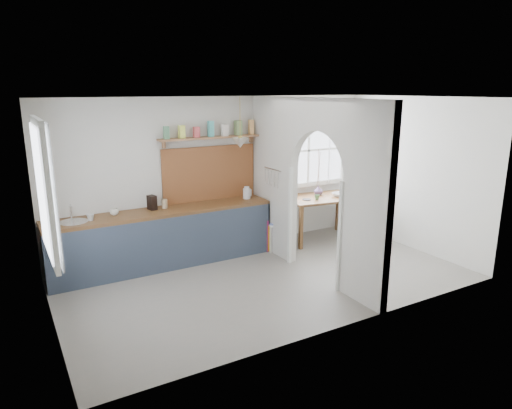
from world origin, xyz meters
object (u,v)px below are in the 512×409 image
dining_table (321,218)px  kettle (247,193)px  vase (318,190)px  chair_left (280,221)px  chair_right (359,207)px

dining_table → kettle: kettle is taller
dining_table → vase: bearing=82.2°
dining_table → chair_left: chair_left is taller
chair_right → kettle: kettle is taller
chair_left → vase: bearing=124.3°
dining_table → chair_right: size_ratio=1.31×
vase → chair_left: bearing=-167.4°
chair_left → vase: chair_left is taller
chair_left → chair_right: size_ratio=1.01×
chair_right → vase: (-0.90, 0.14, 0.40)m
chair_right → vase: chair_right is taller
chair_left → chair_right: 1.87m
chair_left → chair_right: (1.87, 0.08, -0.01)m
dining_table → chair_left: size_ratio=1.29×
chair_left → vase: 1.06m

